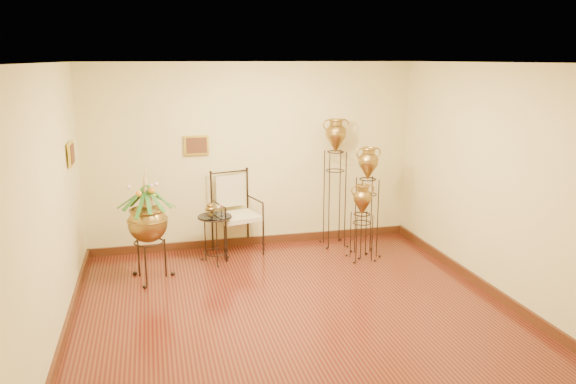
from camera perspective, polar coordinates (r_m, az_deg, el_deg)
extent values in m
plane|color=#582814|center=(6.62, 0.61, -11.99)|extent=(5.00, 5.00, 0.00)
cube|color=#452210|center=(8.86, -3.41, -4.92)|extent=(5.00, 0.04, 0.12)
cube|color=#452210|center=(6.50, -21.67, -12.94)|extent=(0.04, 5.00, 0.12)
cube|color=#452210|center=(7.56, 19.37, -8.98)|extent=(0.04, 5.00, 0.12)
cube|color=gold|center=(8.37, -9.28, 4.70)|extent=(0.36, 0.03, 0.29)
cube|color=gold|center=(7.40, -21.18, 3.62)|extent=(0.03, 0.36, 0.29)
cube|color=beige|center=(8.35, -5.18, -2.54)|extent=(0.71, 0.67, 0.07)
cube|color=beige|center=(8.26, -5.23, -0.24)|extent=(0.45, 0.15, 0.48)
cylinder|color=black|center=(7.97, -7.45, -2.46)|extent=(0.47, 0.47, 0.02)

